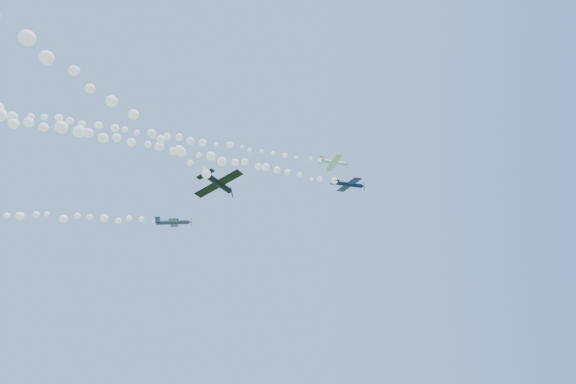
# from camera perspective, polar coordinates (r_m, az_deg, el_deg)

# --- Properties ---
(plane_white) EXTENTS (6.15, 6.51, 1.84)m
(plane_white) POSITION_cam_1_polar(r_m,az_deg,el_deg) (99.11, 5.43, 3.52)
(plane_white) COLOR white
(smoke_trail_white) EXTENTS (78.18, 28.82, 2.69)m
(smoke_trail_white) POSITION_cam_1_polar(r_m,az_deg,el_deg) (94.39, -20.08, 7.07)
(smoke_trail_white) COLOR white
(plane_navy) EXTENTS (7.20, 7.56, 2.03)m
(plane_navy) POSITION_cam_1_polar(r_m,az_deg,el_deg) (95.26, 7.20, 0.92)
(plane_navy) COLOR #0C1136
(smoke_trail_navy) EXTENTS (71.50, 33.32, 2.89)m
(smoke_trail_navy) POSITION_cam_1_polar(r_m,az_deg,el_deg) (86.34, -18.04, 5.62)
(smoke_trail_navy) COLOR white
(plane_grey) EXTENTS (7.09, 7.33, 2.38)m
(plane_grey) POSITION_cam_1_polar(r_m,az_deg,el_deg) (94.65, -13.41, -3.51)
(plane_grey) COLOR #323549
(plane_black) EXTENTS (7.87, 7.63, 2.49)m
(plane_black) POSITION_cam_1_polar(r_m,az_deg,el_deg) (74.58, -8.27, 1.05)
(plane_black) COLOR black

